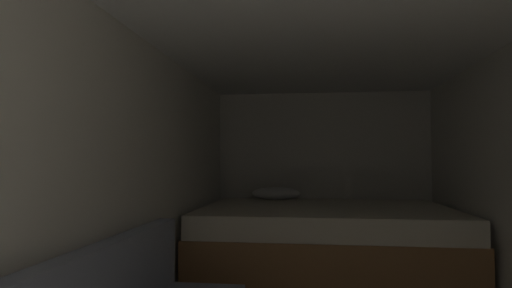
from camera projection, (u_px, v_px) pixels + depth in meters
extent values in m
cube|color=silver|center=(323.00, 176.00, 5.44)|extent=(2.77, 0.05, 2.14)
cube|color=silver|center=(126.00, 189.00, 2.82)|extent=(0.05, 5.60, 2.14)
cube|color=white|center=(332.00, 18.00, 2.69)|extent=(2.77, 5.60, 0.05)
cube|color=olive|center=(325.00, 255.00, 4.40)|extent=(2.55, 1.89, 0.57)
cube|color=beige|center=(325.00, 217.00, 4.41)|extent=(2.51, 1.85, 0.22)
ellipsoid|color=white|center=(276.00, 193.00, 5.22)|extent=(0.59, 0.34, 0.15)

